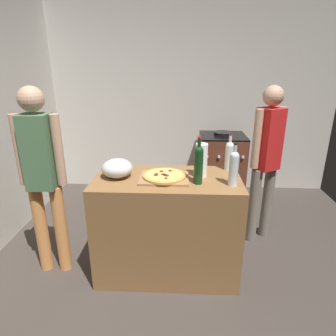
{
  "coord_description": "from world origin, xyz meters",
  "views": [
    {
      "loc": [
        -0.0,
        -1.46,
        1.81
      ],
      "look_at": [
        -0.12,
        0.88,
        0.96
      ],
      "focal_mm": 31.04,
      "sensor_mm": 36.0,
      "label": 1
    }
  ],
  "objects_px": {
    "wine_bottle_amber": "(199,163)",
    "person_in_stripes": "(42,172)",
    "person_in_red": "(266,156)",
    "wine_bottle_green": "(229,155)",
    "wine_bottle_dark": "(234,167)",
    "mixing_bowl": "(117,168)",
    "paper_towel_roll": "(201,161)",
    "stove": "(221,167)",
    "pizza": "(164,176)"
  },
  "relations": [
    {
      "from": "wine_bottle_green",
      "to": "stove",
      "type": "relative_size",
      "value": 0.35
    },
    {
      "from": "pizza",
      "to": "person_in_stripes",
      "type": "height_order",
      "value": "person_in_stripes"
    },
    {
      "from": "mixing_bowl",
      "to": "wine_bottle_green",
      "type": "bearing_deg",
      "value": 13.53
    },
    {
      "from": "paper_towel_roll",
      "to": "person_in_stripes",
      "type": "distance_m",
      "value": 1.32
    },
    {
      "from": "paper_towel_roll",
      "to": "wine_bottle_green",
      "type": "height_order",
      "value": "wine_bottle_green"
    },
    {
      "from": "wine_bottle_green",
      "to": "stove",
      "type": "bearing_deg",
      "value": 84.45
    },
    {
      "from": "wine_bottle_amber",
      "to": "paper_towel_roll",
      "type": "bearing_deg",
      "value": 77.97
    },
    {
      "from": "mixing_bowl",
      "to": "paper_towel_roll",
      "type": "bearing_deg",
      "value": 3.79
    },
    {
      "from": "stove",
      "to": "wine_bottle_dark",
      "type": "bearing_deg",
      "value": -95.06
    },
    {
      "from": "wine_bottle_dark",
      "to": "person_in_stripes",
      "type": "bearing_deg",
      "value": 176.52
    },
    {
      "from": "wine_bottle_amber",
      "to": "person_in_red",
      "type": "xyz_separation_m",
      "value": [
        0.72,
        0.68,
        -0.15
      ]
    },
    {
      "from": "wine_bottle_amber",
      "to": "stove",
      "type": "bearing_deg",
      "value": 76.18
    },
    {
      "from": "pizza",
      "to": "person_in_red",
      "type": "bearing_deg",
      "value": 31.68
    },
    {
      "from": "person_in_stripes",
      "to": "person_in_red",
      "type": "distance_m",
      "value": 2.1
    },
    {
      "from": "mixing_bowl",
      "to": "wine_bottle_green",
      "type": "relative_size",
      "value": 0.79
    },
    {
      "from": "paper_towel_roll",
      "to": "wine_bottle_amber",
      "type": "xyz_separation_m",
      "value": [
        -0.03,
        -0.15,
        0.03
      ]
    },
    {
      "from": "wine_bottle_dark",
      "to": "stove",
      "type": "height_order",
      "value": "wine_bottle_dark"
    },
    {
      "from": "paper_towel_roll",
      "to": "wine_bottle_green",
      "type": "distance_m",
      "value": 0.32
    },
    {
      "from": "stove",
      "to": "person_in_stripes",
      "type": "height_order",
      "value": "person_in_stripes"
    },
    {
      "from": "mixing_bowl",
      "to": "wine_bottle_amber",
      "type": "height_order",
      "value": "wine_bottle_amber"
    },
    {
      "from": "pizza",
      "to": "person_in_red",
      "type": "distance_m",
      "value": 1.16
    },
    {
      "from": "paper_towel_roll",
      "to": "person_in_stripes",
      "type": "relative_size",
      "value": 0.17
    },
    {
      "from": "wine_bottle_green",
      "to": "person_in_red",
      "type": "relative_size",
      "value": 0.2
    },
    {
      "from": "paper_towel_roll",
      "to": "person_in_stripes",
      "type": "xyz_separation_m",
      "value": [
        -1.32,
        -0.08,
        -0.1
      ]
    },
    {
      "from": "mixing_bowl",
      "to": "stove",
      "type": "relative_size",
      "value": 0.27
    },
    {
      "from": "wine_bottle_green",
      "to": "stove",
      "type": "height_order",
      "value": "wine_bottle_green"
    },
    {
      "from": "wine_bottle_amber",
      "to": "person_in_stripes",
      "type": "relative_size",
      "value": 0.23
    },
    {
      "from": "mixing_bowl",
      "to": "person_in_stripes",
      "type": "relative_size",
      "value": 0.16
    },
    {
      "from": "wine_bottle_dark",
      "to": "paper_towel_roll",
      "type": "bearing_deg",
      "value": 143.88
    },
    {
      "from": "wine_bottle_green",
      "to": "person_in_stripes",
      "type": "bearing_deg",
      "value": -170.58
    },
    {
      "from": "mixing_bowl",
      "to": "person_in_red",
      "type": "height_order",
      "value": "person_in_red"
    },
    {
      "from": "person_in_red",
      "to": "wine_bottle_dark",
      "type": "bearing_deg",
      "value": -122.22
    },
    {
      "from": "paper_towel_roll",
      "to": "person_in_red",
      "type": "bearing_deg",
      "value": 38.13
    },
    {
      "from": "pizza",
      "to": "wine_bottle_amber",
      "type": "relative_size",
      "value": 0.93
    },
    {
      "from": "person_in_stripes",
      "to": "pizza",
      "type": "bearing_deg",
      "value": 0.38
    },
    {
      "from": "wine_bottle_green",
      "to": "wine_bottle_dark",
      "type": "bearing_deg",
      "value": -93.11
    },
    {
      "from": "mixing_bowl",
      "to": "person_in_red",
      "type": "bearing_deg",
      "value": 22.93
    },
    {
      "from": "paper_towel_roll",
      "to": "stove",
      "type": "xyz_separation_m",
      "value": [
        0.39,
        1.57,
        -0.6
      ]
    },
    {
      "from": "wine_bottle_green",
      "to": "person_in_red",
      "type": "bearing_deg",
      "value": 39.62
    },
    {
      "from": "pizza",
      "to": "person_in_red",
      "type": "relative_size",
      "value": 0.22
    },
    {
      "from": "wine_bottle_dark",
      "to": "person_in_red",
      "type": "height_order",
      "value": "person_in_red"
    },
    {
      "from": "stove",
      "to": "pizza",
      "type": "bearing_deg",
      "value": -112.89
    },
    {
      "from": "paper_towel_roll",
      "to": "wine_bottle_dark",
      "type": "xyz_separation_m",
      "value": [
        0.24,
        -0.17,
        0.01
      ]
    },
    {
      "from": "pizza",
      "to": "stove",
      "type": "bearing_deg",
      "value": 67.11
    },
    {
      "from": "wine_bottle_green",
      "to": "stove",
      "type": "distance_m",
      "value": 1.52
    },
    {
      "from": "wine_bottle_green",
      "to": "wine_bottle_dark",
      "type": "height_order",
      "value": "wine_bottle_dark"
    },
    {
      "from": "person_in_stripes",
      "to": "mixing_bowl",
      "type": "bearing_deg",
      "value": 2.97
    },
    {
      "from": "wine_bottle_amber",
      "to": "person_in_red",
      "type": "height_order",
      "value": "person_in_red"
    },
    {
      "from": "pizza",
      "to": "mixing_bowl",
      "type": "bearing_deg",
      "value": 176.26
    },
    {
      "from": "person_in_red",
      "to": "mixing_bowl",
      "type": "bearing_deg",
      "value": -157.07
    }
  ]
}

